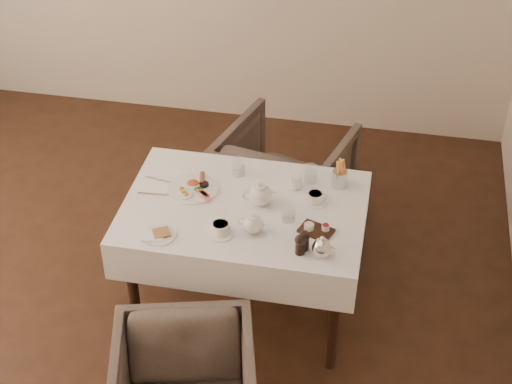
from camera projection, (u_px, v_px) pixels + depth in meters
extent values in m
plane|color=black|center=(110.00, 343.00, 4.38)|extent=(5.00, 5.00, 0.00)
cube|color=black|center=(244.00, 211.00, 4.16)|extent=(1.20, 0.80, 0.04)
cube|color=white|center=(244.00, 223.00, 4.21)|extent=(1.28, 0.88, 0.23)
cylinder|color=black|center=(169.00, 214.00, 4.74)|extent=(0.06, 0.06, 0.70)
cylinder|color=black|center=(347.00, 236.00, 4.57)|extent=(0.06, 0.06, 0.70)
cylinder|color=black|center=(133.00, 292.00, 4.21)|extent=(0.06, 0.06, 0.70)
cylinder|color=black|center=(334.00, 320.00, 4.04)|extent=(0.06, 0.06, 0.70)
imported|color=#483C35|center=(284.00, 179.00, 5.02)|extent=(0.92, 0.94, 0.69)
cylinder|color=white|center=(193.00, 189.00, 4.25)|extent=(0.28, 0.28, 0.01)
ellipsoid|color=#B94821|center=(193.00, 182.00, 4.28)|extent=(0.07, 0.06, 0.02)
cylinder|color=brown|center=(202.00, 178.00, 4.30)|extent=(0.05, 0.10, 0.03)
cylinder|color=black|center=(204.00, 185.00, 4.26)|extent=(0.05, 0.05, 0.02)
cube|color=#A53F26|center=(204.00, 194.00, 4.20)|extent=(0.09, 0.09, 0.01)
ellipsoid|color=#264C19|center=(199.00, 189.00, 4.24)|extent=(0.06, 0.05, 0.02)
cylinder|color=white|center=(159.00, 235.00, 3.95)|extent=(0.17, 0.17, 0.01)
cube|color=brown|center=(161.00, 233.00, 3.95)|extent=(0.11, 0.11, 0.01)
cube|color=white|center=(153.00, 236.00, 3.93)|extent=(0.12, 0.10, 0.01)
cylinder|color=white|center=(295.00, 181.00, 4.25)|extent=(0.07, 0.07, 0.08)
cylinder|color=white|center=(221.00, 233.00, 3.96)|extent=(0.14, 0.14, 0.01)
cylinder|color=white|center=(221.00, 228.00, 3.94)|extent=(0.09, 0.09, 0.06)
cylinder|color=tan|center=(220.00, 224.00, 3.92)|extent=(0.08, 0.08, 0.00)
cylinder|color=white|center=(315.00, 202.00, 4.16)|extent=(0.13, 0.13, 0.01)
cylinder|color=white|center=(315.00, 197.00, 4.15)|extent=(0.09, 0.09, 0.05)
cylinder|color=tan|center=(316.00, 194.00, 4.13)|extent=(0.07, 0.07, 0.00)
cylinder|color=silver|center=(238.00, 167.00, 4.34)|extent=(0.09, 0.09, 0.10)
cylinder|color=silver|center=(289.00, 213.00, 4.02)|extent=(0.08, 0.08, 0.10)
cylinder|color=silver|center=(311.00, 174.00, 4.29)|extent=(0.09, 0.09, 0.10)
cube|color=black|center=(316.00, 231.00, 3.97)|extent=(0.19, 0.16, 0.01)
cylinder|color=white|center=(309.00, 227.00, 3.96)|extent=(0.05, 0.05, 0.03)
cylinder|color=maroon|center=(326.00, 227.00, 3.96)|extent=(0.04, 0.04, 0.03)
cylinder|color=silver|center=(339.00, 179.00, 4.25)|extent=(0.08, 0.08, 0.10)
cube|color=silver|center=(160.00, 180.00, 4.32)|extent=(0.18, 0.05, 0.00)
cube|color=silver|center=(155.00, 194.00, 4.22)|extent=(0.19, 0.03, 0.00)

